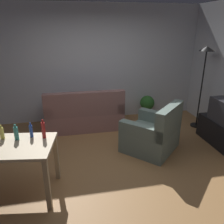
{
  "coord_description": "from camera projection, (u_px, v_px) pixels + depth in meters",
  "views": [
    {
      "loc": [
        -0.65,
        -3.19,
        2.17
      ],
      "look_at": [
        0.1,
        0.5,
        0.75
      ],
      "focal_mm": 35.97,
      "sensor_mm": 36.0,
      "label": 1
    }
  ],
  "objects": [
    {
      "name": "wall_rear",
      "position": [
        94.0,
        64.0,
        5.35
      ],
      "size": [
        5.2,
        0.1,
        2.7
      ],
      "primitive_type": "cube",
      "color": "silver",
      "rests_on": "ground_plane"
    },
    {
      "name": "bottle_squat",
      "position": [
        2.0,
        133.0,
        3.01
      ],
      "size": [
        0.06,
        0.06,
        0.2
      ],
      "color": "#BCB24C",
      "rests_on": "desk"
    },
    {
      "name": "tv_stand",
      "position": [
        223.0,
        133.0,
        4.36
      ],
      "size": [
        0.44,
        1.1,
        0.48
      ],
      "rotation": [
        0.0,
        0.0,
        1.57
      ],
      "color": "black",
      "rests_on": "ground_plane"
    },
    {
      "name": "desk",
      "position": [
        7.0,
        153.0,
        2.91
      ],
      "size": [
        1.29,
        0.87,
        0.76
      ],
      "rotation": [
        0.0,
        0.0,
        -0.15
      ],
      "color": "#C6B28E",
      "rests_on": "ground_plane"
    },
    {
      "name": "potted_plant",
      "position": [
        147.0,
        105.0,
        5.68
      ],
      "size": [
        0.36,
        0.36,
        0.57
      ],
      "color": "brown",
      "rests_on": "ground_plane"
    },
    {
      "name": "armchair",
      "position": [
        153.0,
        134.0,
        4.16
      ],
      "size": [
        1.23,
        1.23,
        0.92
      ],
      "rotation": [
        0.0,
        0.0,
        3.91
      ],
      "color": "slate",
      "rests_on": "ground_plane"
    },
    {
      "name": "couch",
      "position": [
        85.0,
        115.0,
        5.1
      ],
      "size": [
        1.7,
        0.84,
        0.92
      ],
      "rotation": [
        0.0,
        0.0,
        3.14
      ],
      "color": "#996B66",
      "rests_on": "ground_plane"
    },
    {
      "name": "torchiere_lamp",
      "position": [
        205.0,
        65.0,
        4.78
      ],
      "size": [
        0.32,
        0.32,
        1.81
      ],
      "color": "black",
      "rests_on": "ground_plane"
    },
    {
      "name": "bottle_tall",
      "position": [
        16.0,
        133.0,
        2.98
      ],
      "size": [
        0.06,
        0.06,
        0.22
      ],
      "color": "teal",
      "rests_on": "desk"
    },
    {
      "name": "ground_plane",
      "position": [
        112.0,
        164.0,
        3.82
      ],
      "size": [
        5.2,
        4.4,
        0.02
      ],
      "primitive_type": "cube",
      "color": "#9E7042"
    },
    {
      "name": "bottle_red",
      "position": [
        43.0,
        130.0,
        3.03
      ],
      "size": [
        0.05,
        0.05,
        0.26
      ],
      "color": "#AD2323",
      "rests_on": "desk"
    },
    {
      "name": "bottle_blue",
      "position": [
        31.0,
        131.0,
        3.06
      ],
      "size": [
        0.05,
        0.05,
        0.21
      ],
      "color": "#2347A3",
      "rests_on": "desk"
    }
  ]
}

